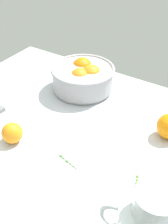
# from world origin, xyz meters

# --- Properties ---
(ground_plane) EXTENTS (1.18, 0.82, 0.03)m
(ground_plane) POSITION_xyz_m (0.00, 0.00, -0.01)
(ground_plane) COLOR silver
(fruit_bowl) EXTENTS (0.24, 0.24, 0.11)m
(fruit_bowl) POSITION_xyz_m (-0.16, 0.22, 0.06)
(fruit_bowl) COLOR #99999E
(fruit_bowl) RESTS_ON ground_plane
(loose_orange_1) EXTENTS (0.07, 0.07, 0.07)m
(loose_orange_1) POSITION_xyz_m (-0.18, -0.15, 0.03)
(loose_orange_1) COLOR orange
(loose_orange_1) RESTS_ON ground_plane
(herb_sprig_0) EXTENTS (0.08, 0.03, 0.01)m
(herb_sprig_0) POSITION_xyz_m (0.01, -0.13, 0.00)
(herb_sprig_0) COLOR #467431
(herb_sprig_0) RESTS_ON ground_plane
(herb_sprig_1) EXTENTS (0.03, 0.08, 0.01)m
(herb_sprig_1) POSITION_xyz_m (0.22, -0.10, 0.00)
(herb_sprig_1) COLOR #558A35
(herb_sprig_1) RESTS_ON ground_plane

